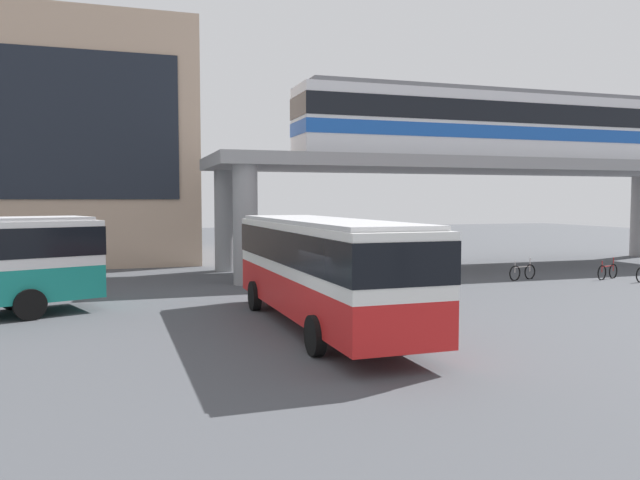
{
  "coord_description": "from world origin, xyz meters",
  "views": [
    {
      "loc": [
        -5.33,
        -14.19,
        3.79
      ],
      "look_at": [
        2.15,
        9.05,
        2.2
      ],
      "focal_mm": 34.75,
      "sensor_mm": 36.0,
      "label": 1
    }
  ],
  "objects": [
    {
      "name": "elevated_platform",
      "position": [
        13.84,
        15.86,
        5.15
      ],
      "size": [
        30.23,
        7.31,
        5.94
      ],
      "color": "gray",
      "rests_on": "ground_plane"
    },
    {
      "name": "train",
      "position": [
        14.84,
        15.86,
        7.9
      ],
      "size": [
        23.37,
        2.96,
        3.84
      ],
      "color": "silver",
      "rests_on": "elevated_platform"
    },
    {
      "name": "bus_main",
      "position": [
        0.3,
        3.05,
        1.99
      ],
      "size": [
        2.91,
        11.08,
        3.22
      ],
      "color": "red",
      "rests_on": "ground_plane"
    },
    {
      "name": "bicycle_red",
      "position": [
        16.77,
        9.58,
        0.36
      ],
      "size": [
        1.71,
        0.65,
        1.04
      ],
      "color": "black",
      "rests_on": "ground_plane"
    },
    {
      "name": "ground_plane",
      "position": [
        0.0,
        10.0,
        0.0
      ],
      "size": [
        120.0,
        120.0,
        0.0
      ],
      "primitive_type": "plane",
      "color": "#47494F"
    },
    {
      "name": "bicycle_silver",
      "position": [
        12.75,
        10.63,
        0.36
      ],
      "size": [
        1.75,
        0.49,
        1.04
      ],
      "color": "black",
      "rests_on": "ground_plane"
    },
    {
      "name": "bicycle_blue",
      "position": [
        6.51,
        11.43,
        0.36
      ],
      "size": [
        1.74,
        0.55,
        1.04
      ],
      "color": "black",
      "rests_on": "ground_plane"
    }
  ]
}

